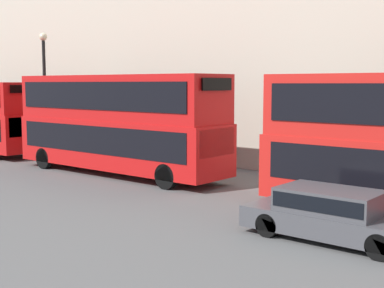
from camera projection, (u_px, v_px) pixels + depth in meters
The scene contains 3 objects.
bus_second_in_queue at pixel (118, 120), 23.70m from camera, with size 2.59×11.10×4.42m.
car_hatchback at pixel (332, 213), 13.80m from camera, with size 1.79×4.67×1.35m.
street_lamp at pixel (45, 81), 29.88m from camera, with size 0.44×0.44×6.86m.
Camera 1 is at (-14.51, 3.12, 4.05)m, focal length 50.00 mm.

